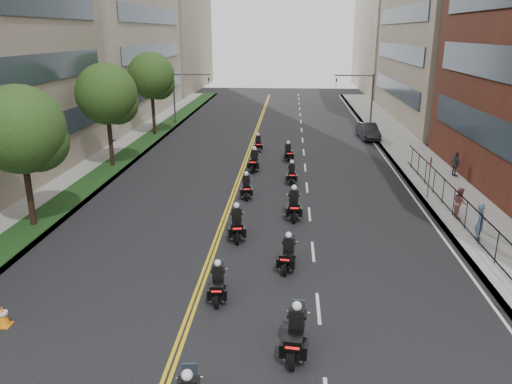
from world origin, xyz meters
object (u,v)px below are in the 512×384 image
motorcycle_1 (296,334)px  motorcycle_9 (288,153)px  motorcycle_8 (254,161)px  traffic_cone (3,316)px  motorcycle_3 (288,255)px  parked_sedan (368,131)px  motorcycle_6 (246,187)px  motorcycle_2 (218,284)px  motorcycle_7 (292,174)px  motorcycle_10 (258,144)px  pedestrian_c (456,164)px  pedestrian_b (460,203)px  motorcycle_4 (237,224)px  motorcycle_5 (294,205)px  pedestrian_a (480,222)px

motorcycle_1 → motorcycle_9: bearing=97.4°
motorcycle_8 → traffic_cone: motorcycle_8 is taller
motorcycle_3 → traffic_cone: size_ratio=2.86×
parked_sedan → traffic_cone: 37.14m
traffic_cone → motorcycle_6: bearing=63.9°
motorcycle_2 → parked_sedan: size_ratio=0.48×
motorcycle_7 → motorcycle_10: 9.58m
motorcycle_9 → pedestrian_c: (11.58, -4.17, 0.38)m
motorcycle_3 → pedestrian_b: (9.17, 6.46, 0.34)m
motorcycle_4 → motorcycle_9: motorcycle_4 is taller
motorcycle_2 → motorcycle_9: (2.49, 21.62, -0.00)m
motorcycle_4 → motorcycle_8: 12.55m
motorcycle_4 → motorcycle_5: motorcycle_5 is taller
motorcycle_4 → motorcycle_5: 4.12m
motorcycle_6 → traffic_cone: bearing=-122.0°
motorcycle_2 → motorcycle_4: bearing=84.6°
motorcycle_2 → motorcycle_4: size_ratio=0.87×
motorcycle_8 → traffic_cone: bearing=-106.5°
pedestrian_b → motorcycle_7: bearing=56.0°
motorcycle_1 → pedestrian_a: pedestrian_a is taller
motorcycle_5 → motorcycle_6: 4.42m
motorcycle_1 → parked_sedan: 34.56m
motorcycle_3 → motorcycle_4: size_ratio=0.90×
motorcycle_4 → traffic_cone: motorcycle_4 is taller
motorcycle_4 → motorcycle_7: motorcycle_4 is taller
motorcycle_5 → parked_sedan: 22.81m
parked_sedan → pedestrian_a: size_ratio=2.45×
motorcycle_2 → motorcycle_6: size_ratio=0.97×
motorcycle_5 → motorcycle_7: bearing=89.5°
motorcycle_9 → motorcycle_6: bearing=-112.6°
motorcycle_7 → motorcycle_8: 4.01m
pedestrian_c → traffic_cone: 29.05m
parked_sedan → pedestrian_a: bearing=-90.0°
motorcycle_9 → pedestrian_b: (9.30, -12.41, 0.37)m
motorcycle_2 → motorcycle_6: 12.26m
motorcycle_8 → pedestrian_c: size_ratio=1.43×
motorcycle_5 → motorcycle_8: (-2.86, 9.53, -0.02)m
motorcycle_9 → motorcycle_2: bearing=-104.3°
motorcycle_3 → motorcycle_8: motorcycle_8 is taller
motorcycle_8 → motorcycle_9: motorcycle_8 is taller
motorcycle_1 → motorcycle_7: size_ratio=1.14×
motorcycle_10 → pedestrian_c: bearing=-32.1°
traffic_cone → motorcycle_5: bearing=48.3°
motorcycle_2 → pedestrian_c: 22.42m
motorcycle_1 → motorcycle_3: bearing=99.3°
motorcycle_3 → motorcycle_8: size_ratio=0.91×
motorcycle_10 → parked_sedan: (10.07, 5.92, 0.11)m
motorcycle_6 → motorcycle_7: 4.27m
motorcycle_10 → pedestrian_c: (14.15, -7.22, 0.38)m
motorcycle_1 → motorcycle_6: (-2.92, 15.50, -0.07)m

